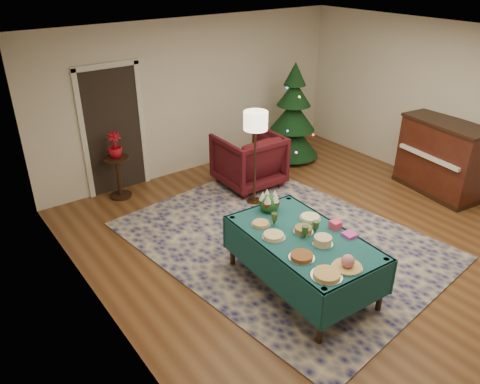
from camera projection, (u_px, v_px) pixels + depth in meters
room_shell at (344, 158)px, 5.82m from camera, size 7.00×7.00×7.00m
doorway at (113, 128)px, 7.58m from camera, size 1.08×0.04×2.16m
rug at (280, 240)px, 6.61m from camera, size 3.68×4.55×0.02m
buffet_table at (303, 247)px, 5.45m from camera, size 1.16×1.89×0.71m
platter_0 at (327, 275)px, 4.72m from camera, size 0.33×0.33×0.04m
platter_1 at (348, 263)px, 4.83m from camera, size 0.32×0.32×0.15m
platter_2 at (302, 256)px, 5.00m from camera, size 0.28×0.28×0.05m
platter_3 at (323, 241)px, 5.23m from camera, size 0.24×0.24×0.10m
platter_4 at (274, 236)px, 5.36m from camera, size 0.28×0.28×0.05m
platter_5 at (303, 230)px, 5.46m from camera, size 0.24×0.24×0.07m
platter_6 at (310, 218)px, 5.74m from camera, size 0.27×0.27×0.04m
platter_7 at (261, 224)px, 5.61m from camera, size 0.23×0.23×0.04m
goblet_0 at (274, 219)px, 5.57m from camera, size 0.08×0.08×0.17m
goblet_1 at (315, 227)px, 5.40m from camera, size 0.08×0.08×0.17m
goblet_2 at (305, 232)px, 5.31m from camera, size 0.08×0.08×0.17m
napkin_stack at (350, 235)px, 5.39m from camera, size 0.15×0.15×0.04m
gift_box at (335, 225)px, 5.53m from camera, size 0.12×0.12×0.10m
centerpiece at (269, 202)px, 5.88m from camera, size 0.26×0.26×0.30m
armchair at (249, 157)px, 8.00m from camera, size 1.01×0.95×1.02m
floor_lamp at (256, 126)px, 7.04m from camera, size 0.37×0.37×1.53m
side_table at (119, 178)px, 7.66m from camera, size 0.40×0.40×0.71m
potted_plant at (115, 151)px, 7.44m from camera, size 0.23×0.42×0.23m
christmas_tree at (293, 117)px, 8.87m from camera, size 1.30×1.30×1.89m
piano at (441, 158)px, 7.72m from camera, size 0.85×1.50×1.23m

